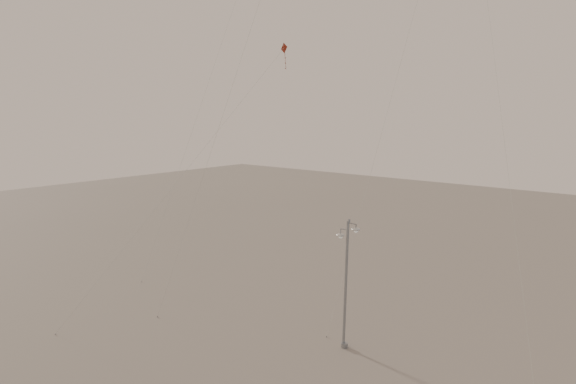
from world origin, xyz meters
The scene contains 5 objects.
ground centered at (0.00, 0.00, 0.00)m, with size 160.00×160.00×0.00m, color gray.
street_lamp centered at (4.70, 4.99, 4.45)m, with size 1.62×0.57×8.33m.
kite_1 centered at (-3.33, 5.03, 19.75)m, with size 6.72×7.12×27.24m.
kite_3 centered at (-4.66, 3.98, 14.04)m, with size 9.20×13.62×19.49m.
kite_4 centered at (11.01, 10.32, 17.15)m, with size 6.77×8.60×23.80m.
Camera 1 is at (18.63, -17.63, 14.39)m, focal length 28.00 mm.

